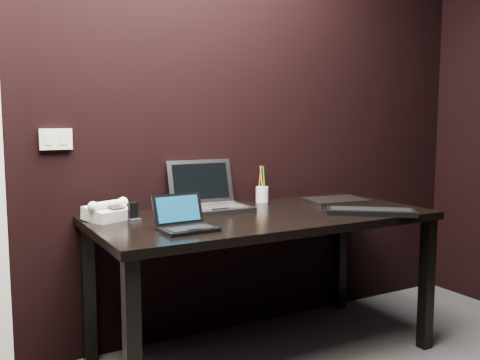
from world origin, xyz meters
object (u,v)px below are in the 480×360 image
closed_laptop (335,201)px  pen_cup (262,194)px  desk (263,229)px  mobile_phone (134,215)px  silver_laptop (210,201)px  netbook (185,223)px  desk_phone (108,212)px  ext_keyboard (371,211)px

closed_laptop → pen_cup: pen_cup is taller
desk → mobile_phone: (-0.64, 0.10, 0.11)m
silver_laptop → netbook: bearing=-127.8°
closed_laptop → mobile_phone: size_ratio=3.80×
silver_laptop → closed_laptop: bearing=-9.7°
silver_laptop → desk_phone: 0.54m
netbook → closed_laptop: 1.08m
mobile_phone → pen_cup: bearing=14.9°
desk → silver_laptop: (-0.19, 0.23, 0.13)m
netbook → mobile_phone: (-0.14, 0.27, 0.00)m
netbook → pen_cup: (0.69, 0.49, 0.02)m
desk → silver_laptop: size_ratio=4.49×
ext_keyboard → desk: bearing=150.0°
closed_laptop → pen_cup: 0.42m
desk_phone → mobile_phone: (0.09, -0.12, -0.01)m
silver_laptop → pen_cup: 0.39m
desk → closed_laptop: size_ratio=4.81×
silver_laptop → ext_keyboard: silver_laptop is taller
silver_laptop → closed_laptop: size_ratio=1.07×
desk → silver_laptop: 0.32m
desk → pen_cup: 0.39m
netbook → mobile_phone: size_ratio=2.60×
silver_laptop → desk: bearing=-50.9°
ext_keyboard → netbook: bearing=174.2°
netbook → silver_laptop: size_ratio=0.64×
pen_cup → silver_laptop: bearing=-166.4°
mobile_phone → ext_keyboard: bearing=-18.5°
desk_phone → ext_keyboard: bearing=-22.1°
desk_phone → closed_laptop: bearing=-5.0°
desk_phone → netbook: bearing=-59.1°
ext_keyboard → mobile_phone: size_ratio=4.67×
ext_keyboard → closed_laptop: 0.38m
desk → desk_phone: 0.77m
netbook → pen_cup: size_ratio=1.16×
netbook → ext_keyboard: bearing=-5.8°
silver_laptop → desk_phone: bearing=-178.6°
desk → netbook: bearing=-160.9°
closed_laptop → netbook: bearing=-165.2°
ext_keyboard → mobile_phone: (-1.11, 0.37, 0.02)m
silver_laptop → mobile_phone: (-0.45, -0.13, -0.01)m
desk → ext_keyboard: ext_keyboard is taller
netbook → ext_keyboard: (0.97, -0.10, -0.02)m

